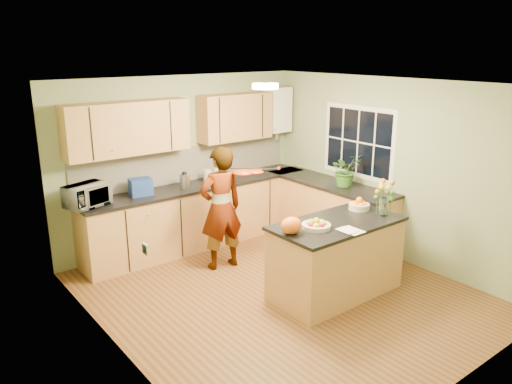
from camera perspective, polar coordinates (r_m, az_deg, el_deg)
floor at (r=6.20m, az=2.72°, el=-11.50°), size 4.50×4.50×0.00m
ceiling at (r=5.50m, az=3.08°, el=12.21°), size 4.00×4.50×0.02m
wall_back at (r=7.51m, az=-8.41°, el=3.53°), size 4.00×0.02×2.50m
wall_front at (r=4.38m, az=22.63°, el=-7.02°), size 4.00×0.02×2.50m
wall_left at (r=4.73m, az=-15.84°, el=-4.65°), size 0.02×4.50×2.50m
wall_right at (r=7.15m, az=15.13°, el=2.49°), size 0.02×4.50×2.50m
back_counter at (r=7.52m, az=-6.36°, el=-2.55°), size 3.64×0.62×0.94m
right_counter at (r=7.67m, az=8.29°, el=-2.25°), size 0.62×2.24×0.94m
splashback at (r=7.56m, az=-7.68°, el=3.25°), size 3.60×0.02×0.52m
upper_cabinets at (r=7.17m, az=-9.15°, el=7.77°), size 3.20×0.34×0.70m
boiler at (r=8.24m, az=2.41°, el=9.38°), size 0.40×0.30×0.86m
window_right at (r=7.45m, az=11.59°, el=5.62°), size 0.01×1.30×1.05m
light_switch at (r=4.20m, az=-12.53°, el=-6.36°), size 0.02×0.09×0.09m
ceiling_lamp at (r=5.73m, az=1.06°, el=12.01°), size 0.30×0.30×0.07m
peninsula_island at (r=6.08m, az=9.11°, el=-7.45°), size 1.61×0.82×0.92m
fruit_dish at (r=5.66m, az=6.90°, el=-3.68°), size 0.33×0.33×0.11m
orange_bowl at (r=6.38m, az=11.72°, el=-1.41°), size 0.26×0.26×0.15m
flower_vase at (r=6.15m, az=14.48°, el=0.21°), size 0.26×0.26×0.48m
orange_bag at (r=5.46m, az=4.06°, el=-3.83°), size 0.26×0.23×0.19m
papers at (r=5.65m, az=10.84°, el=-4.32°), size 0.19×0.26×0.01m
violinist at (r=6.60m, az=-4.03°, el=-1.88°), size 0.65×0.47×1.67m
violin at (r=6.40m, az=-1.53°, el=2.23°), size 0.67×0.59×0.17m
microwave at (r=6.63m, az=-18.75°, el=-0.39°), size 0.60×0.49×0.29m
blue_box at (r=6.95m, az=-13.04°, el=0.57°), size 0.32×0.25×0.23m
kettle at (r=7.19m, az=-8.17°, el=1.35°), size 0.15×0.15×0.28m
jar_cream at (r=7.48m, az=-5.57°, el=1.87°), size 0.16×0.16×0.19m
jar_white at (r=7.53m, az=-4.39°, el=1.96°), size 0.14×0.14×0.18m
potted_plant at (r=7.28m, az=10.20°, el=2.49°), size 0.52×0.48×0.49m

